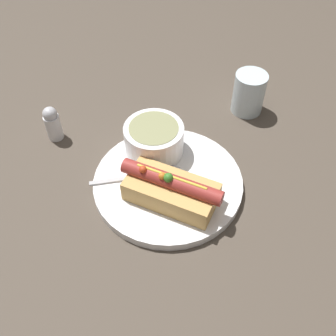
% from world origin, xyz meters
% --- Properties ---
extents(ground_plane, '(4.00, 4.00, 0.00)m').
position_xyz_m(ground_plane, '(0.00, 0.00, 0.00)').
color(ground_plane, '#4C4238').
extents(dinner_plate, '(0.27, 0.27, 0.02)m').
position_xyz_m(dinner_plate, '(0.00, 0.00, 0.01)').
color(dinner_plate, white).
rests_on(dinner_plate, ground_plane).
extents(hot_dog, '(0.18, 0.08, 0.07)m').
position_xyz_m(hot_dog, '(0.02, -0.04, 0.04)').
color(hot_dog, tan).
rests_on(hot_dog, dinner_plate).
extents(soup_bowl, '(0.11, 0.11, 0.06)m').
position_xyz_m(soup_bowl, '(-0.05, 0.06, 0.05)').
color(soup_bowl, white).
rests_on(soup_bowl, dinner_plate).
extents(spoon, '(0.15, 0.10, 0.01)m').
position_xyz_m(spoon, '(-0.02, 0.00, 0.02)').
color(spoon, '#B7B7BC').
rests_on(spoon, dinner_plate).
extents(drinking_glass, '(0.07, 0.07, 0.09)m').
position_xyz_m(drinking_glass, '(0.08, 0.26, 0.04)').
color(drinking_glass, silver).
rests_on(drinking_glass, ground_plane).
extents(salt_shaker, '(0.03, 0.03, 0.08)m').
position_xyz_m(salt_shaker, '(-0.26, 0.03, 0.04)').
color(salt_shaker, silver).
rests_on(salt_shaker, ground_plane).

